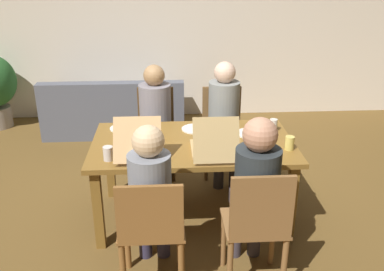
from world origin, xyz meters
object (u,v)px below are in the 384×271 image
chair_1 (257,225)px  drinking_glass_1 (135,158)px  person_1 (255,186)px  pizza_box_1 (140,143)px  couch (115,112)px  plate_2 (251,133)px  chair_2 (222,125)px  plate_0 (195,129)px  person_2 (225,112)px  person_3 (155,113)px  dining_table (193,151)px  chair_0 (151,230)px  drinking_glass_3 (290,143)px  plate_3 (122,128)px  plate_1 (267,152)px  person_0 (151,191)px  drinking_glass_0 (108,153)px  chair_3 (156,128)px  drinking_glass_2 (273,125)px  pizza_box_0 (213,147)px

chair_1 → drinking_glass_1: 1.01m
person_1 → pizza_box_1: person_1 is taller
couch → plate_2: bearing=-54.3°
chair_2 → plate_0: 0.75m
person_2 → person_3: person_2 is taller
dining_table → chair_0: 0.98m
chair_1 → plate_2: bearing=82.2°
plate_2 → drinking_glass_1: 1.10m
person_3 → drinking_glass_3: person_3 is taller
plate_3 → chair_1: bearing=-51.8°
chair_2 → plate_1: (0.20, -1.17, 0.22)m
chair_2 → pizza_box_1: (-0.80, -1.02, 0.26)m
person_2 → drinking_glass_3: (0.39, -0.96, 0.07)m
person_0 → plate_3: size_ratio=5.53×
chair_0 → person_2: 1.82m
plate_2 → drinking_glass_3: 0.42m
dining_table → drinking_glass_0: (-0.66, -0.31, 0.14)m
chair_3 → couch: size_ratio=0.50×
chair_3 → person_1: bearing=-68.0°
person_0 → drinking_glass_1: 0.39m
chair_0 → pizza_box_1: (-0.10, 0.80, 0.28)m
chair_1 → drinking_glass_2: (0.36, 1.13, 0.26)m
dining_table → person_3: person_3 is taller
chair_0 → pizza_box_1: pizza_box_1 is taller
chair_0 → drinking_glass_3: (1.09, 0.71, 0.29)m
person_1 → person_2: 1.55m
person_3 → couch: 1.48m
chair_0 → person_1: size_ratio=0.71×
chair_3 → drinking_glass_0: size_ratio=8.19×
pizza_box_0 → plate_2: 0.51m
drinking_glass_3 → pizza_box_0: bearing=-178.3°
plate_2 → couch: (-1.41, 1.96, -0.47)m
plate_2 → drinking_glass_2: 0.23m
person_1 → person_2: (0.00, 1.55, -0.02)m
plate_3 → drinking_glass_3: 1.48m
plate_0 → person_1: bearing=-72.7°
chair_2 → drinking_glass_0: 1.62m
chair_0 → person_0: bearing=90.0°
pizza_box_1 → plate_2: pizza_box_1 is taller
chair_3 → person_3: 0.26m
person_2 → plate_3: bearing=-156.1°
chair_1 → person_2: size_ratio=0.77×
drinking_glass_3 → plate_0: bearing=146.8°
person_0 → pizza_box_0: bearing=48.7°
chair_2 → drinking_glass_3: bearing=-70.5°
dining_table → pizza_box_1: size_ratio=3.00×
dining_table → plate_3: size_ratio=7.73×
chair_0 → drinking_glass_1: (-0.12, 0.51, 0.29)m
chair_1 → person_3: size_ratio=0.79×
chair_0 → drinking_glass_3: chair_0 is taller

